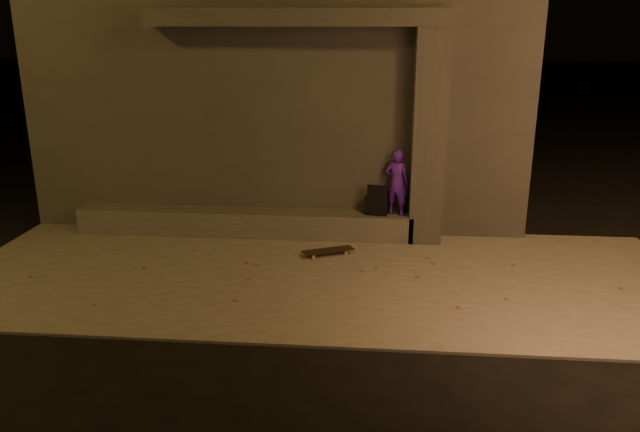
# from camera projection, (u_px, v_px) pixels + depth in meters

# --- Properties ---
(ground) EXTENTS (120.00, 120.00, 0.00)m
(ground) POSITION_uv_depth(u_px,v_px,m) (303.00, 340.00, 7.59)
(ground) COLOR black
(ground) RESTS_ON ground
(sidewalk) EXTENTS (11.00, 4.40, 0.04)m
(sidewalk) POSITION_uv_depth(u_px,v_px,m) (318.00, 275.00, 9.48)
(sidewalk) COLOR #635E58
(sidewalk) RESTS_ON ground
(building) EXTENTS (9.00, 5.10, 5.22)m
(building) POSITION_uv_depth(u_px,v_px,m) (291.00, 77.00, 13.08)
(building) COLOR #3C3A36
(building) RESTS_ON ground
(ledge) EXTENTS (6.00, 0.55, 0.45)m
(ledge) POSITION_uv_depth(u_px,v_px,m) (244.00, 222.00, 11.21)
(ledge) COLOR #4A4843
(ledge) RESTS_ON sidewalk
(column) EXTENTS (0.55, 0.55, 3.60)m
(column) POSITION_uv_depth(u_px,v_px,m) (428.00, 138.00, 10.46)
(column) COLOR #3C3A36
(column) RESTS_ON sidewalk
(canopy) EXTENTS (5.00, 0.70, 0.28)m
(canopy) POSITION_uv_depth(u_px,v_px,m) (298.00, 17.00, 10.13)
(canopy) COLOR #3C3A36
(canopy) RESTS_ON column
(skateboarder) EXTENTS (0.48, 0.39, 1.16)m
(skateboarder) POSITION_uv_depth(u_px,v_px,m) (397.00, 182.00, 10.74)
(skateboarder) COLOR #4B1BAF
(skateboarder) RESTS_ON ledge
(backpack) EXTENTS (0.43, 0.32, 0.54)m
(backpack) POSITION_uv_depth(u_px,v_px,m) (377.00, 204.00, 10.88)
(backpack) COLOR black
(backpack) RESTS_ON ledge
(skateboard) EXTENTS (0.87, 0.56, 0.09)m
(skateboard) POSITION_uv_depth(u_px,v_px,m) (328.00, 251.00, 10.23)
(skateboard) COLOR black
(skateboard) RESTS_ON sidewalk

